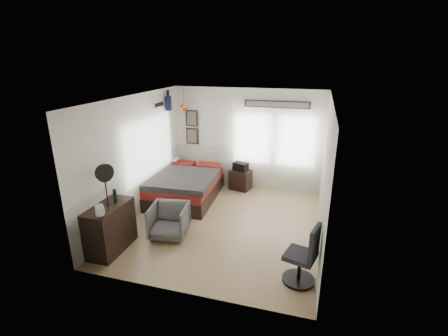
{
  "coord_description": "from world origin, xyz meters",
  "views": [
    {
      "loc": [
        1.76,
        -6.01,
        3.46
      ],
      "look_at": [
        -0.1,
        0.4,
        1.15
      ],
      "focal_mm": 26.0,
      "sensor_mm": 36.0,
      "label": 1
    }
  ],
  "objects": [
    {
      "name": "armchair",
      "position": [
        -0.91,
        -0.77,
        0.34
      ],
      "size": [
        0.83,
        0.84,
        0.67
      ],
      "primitive_type": "imported",
      "rotation": [
        0.0,
        0.0,
        0.15
      ],
      "color": "#515151",
      "rests_on": "ground_plane"
    },
    {
      "name": "dresser",
      "position": [
        -1.74,
        -1.51,
        0.45
      ],
      "size": [
        0.48,
        1.0,
        0.9
      ],
      "primitive_type": "cube",
      "color": "black",
      "rests_on": "ground_plane"
    },
    {
      "name": "task_chair",
      "position": [
        1.76,
        -1.48,
        0.42
      ],
      "size": [
        0.57,
        0.57,
        1.04
      ],
      "rotation": [
        0.0,
        0.0,
        -0.27
      ],
      "color": "black",
      "rests_on": "ground_plane"
    },
    {
      "name": "nightstand",
      "position": [
        -0.11,
        2.05,
        0.27
      ],
      "size": [
        0.61,
        0.53,
        0.53
      ],
      "primitive_type": "cube",
      "rotation": [
        0.0,
        0.0,
        -0.22
      ],
      "color": "black",
      "rests_on": "ground_plane"
    },
    {
      "name": "ground_plane",
      "position": [
        0.0,
        0.0,
        -0.01
      ],
      "size": [
        4.0,
        4.5,
        0.01
      ],
      "primitive_type": "cube",
      "color": "#A2855B"
    },
    {
      "name": "black_bag",
      "position": [
        -0.11,
        2.05,
        0.64
      ],
      "size": [
        0.44,
        0.35,
        0.22
      ],
      "primitive_type": "cube",
      "rotation": [
        0.0,
        0.0,
        -0.33
      ],
      "color": "black",
      "rests_on": "nightstand"
    },
    {
      "name": "kettle",
      "position": [
        -1.64,
        -1.85,
        0.99
      ],
      "size": [
        0.16,
        0.14,
        0.19
      ],
      "rotation": [
        0.0,
        0.0,
        0.33
      ],
      "color": "silver",
      "rests_on": "dresser"
    },
    {
      "name": "room_shell",
      "position": [
        -0.08,
        0.19,
        1.61
      ],
      "size": [
        4.02,
        4.52,
        2.71
      ],
      "color": "silver",
      "rests_on": "ground_plane"
    },
    {
      "name": "bottle",
      "position": [
        -1.68,
        -1.34,
        1.03
      ],
      "size": [
        0.07,
        0.07,
        0.26
      ],
      "primitive_type": "cylinder",
      "color": "black",
      "rests_on": "dresser"
    },
    {
      "name": "bed",
      "position": [
        -1.3,
        1.03,
        0.33
      ],
      "size": [
        1.62,
        2.19,
        0.68
      ],
      "rotation": [
        0.0,
        0.0,
        0.05
      ],
      "color": "black",
      "rests_on": "ground_plane"
    },
    {
      "name": "wall_decor",
      "position": [
        -1.1,
        1.96,
        2.1
      ],
      "size": [
        3.55,
        1.32,
        1.44
      ],
      "color": "black",
      "rests_on": "room_shell"
    },
    {
      "name": "stand_fan",
      "position": [
        -1.71,
        -1.5,
        1.53
      ],
      "size": [
        0.21,
        0.31,
        0.81
      ],
      "rotation": [
        0.0,
        0.0,
        -0.41
      ],
      "color": "black",
      "rests_on": "dresser"
    }
  ]
}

